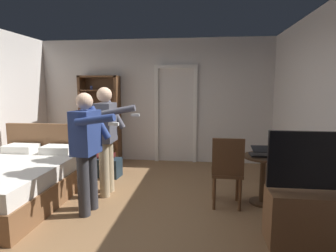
{
  "coord_description": "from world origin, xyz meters",
  "views": [
    {
      "loc": [
        1.04,
        -3.33,
        1.67
      ],
      "look_at": [
        0.58,
        0.43,
        1.12
      ],
      "focal_mm": 29.48,
      "sensor_mm": 36.0,
      "label": 1
    }
  ],
  "objects_px": {
    "bottle_on_table": "(276,151)",
    "person_blue_shirt": "(87,146)",
    "tv_flatscreen": "(315,211)",
    "laptop": "(262,153)",
    "suitcase_small": "(108,167)",
    "bed": "(14,181)",
    "wooden_chair": "(227,169)",
    "person_striped_shirt": "(106,134)",
    "suitcase_dark": "(100,165)",
    "side_table": "(263,172)",
    "bookshelf": "(101,116)"
  },
  "relations": [
    {
      "from": "tv_flatscreen",
      "to": "wooden_chair",
      "type": "distance_m",
      "value": 1.19
    },
    {
      "from": "bed",
      "to": "side_table",
      "type": "distance_m",
      "value": 3.59
    },
    {
      "from": "side_table",
      "to": "suitcase_dark",
      "type": "distance_m",
      "value": 2.99
    },
    {
      "from": "bottle_on_table",
      "to": "person_blue_shirt",
      "type": "bearing_deg",
      "value": -168.78
    },
    {
      "from": "tv_flatscreen",
      "to": "laptop",
      "type": "distance_m",
      "value": 1.11
    },
    {
      "from": "side_table",
      "to": "suitcase_dark",
      "type": "height_order",
      "value": "side_table"
    },
    {
      "from": "bookshelf",
      "to": "bottle_on_table",
      "type": "bearing_deg",
      "value": -32.01
    },
    {
      "from": "laptop",
      "to": "suitcase_small",
      "type": "relative_size",
      "value": 0.74
    },
    {
      "from": "bookshelf",
      "to": "bottle_on_table",
      "type": "height_order",
      "value": "bookshelf"
    },
    {
      "from": "side_table",
      "to": "wooden_chair",
      "type": "height_order",
      "value": "wooden_chair"
    },
    {
      "from": "person_blue_shirt",
      "to": "person_striped_shirt",
      "type": "bearing_deg",
      "value": 86.98
    },
    {
      "from": "bottle_on_table",
      "to": "suitcase_small",
      "type": "distance_m",
      "value": 2.96
    },
    {
      "from": "bed",
      "to": "person_blue_shirt",
      "type": "height_order",
      "value": "person_blue_shirt"
    },
    {
      "from": "person_blue_shirt",
      "to": "person_striped_shirt",
      "type": "relative_size",
      "value": 0.96
    },
    {
      "from": "wooden_chair",
      "to": "person_blue_shirt",
      "type": "height_order",
      "value": "person_blue_shirt"
    },
    {
      "from": "person_blue_shirt",
      "to": "bed",
      "type": "bearing_deg",
      "value": 169.87
    },
    {
      "from": "bookshelf",
      "to": "person_striped_shirt",
      "type": "relative_size",
      "value": 1.15
    },
    {
      "from": "tv_flatscreen",
      "to": "suitcase_small",
      "type": "xyz_separation_m",
      "value": [
        -2.9,
        1.91,
        -0.2
      ]
    },
    {
      "from": "bottle_on_table",
      "to": "person_blue_shirt",
      "type": "relative_size",
      "value": 0.14
    },
    {
      "from": "bookshelf",
      "to": "suitcase_small",
      "type": "bearing_deg",
      "value": -64.33
    },
    {
      "from": "bookshelf",
      "to": "suitcase_small",
      "type": "xyz_separation_m",
      "value": [
        0.51,
        -1.07,
        -0.85
      ]
    },
    {
      "from": "laptop",
      "to": "suitcase_dark",
      "type": "relative_size",
      "value": 0.58
    },
    {
      "from": "bed",
      "to": "side_table",
      "type": "relative_size",
      "value": 3.0
    },
    {
      "from": "tv_flatscreen",
      "to": "laptop",
      "type": "height_order",
      "value": "tv_flatscreen"
    },
    {
      "from": "bottle_on_table",
      "to": "person_striped_shirt",
      "type": "xyz_separation_m",
      "value": [
        -2.45,
        0.15,
        0.16
      ]
    },
    {
      "from": "side_table",
      "to": "wooden_chair",
      "type": "relative_size",
      "value": 0.71
    },
    {
      "from": "laptop",
      "to": "wooden_chair",
      "type": "bearing_deg",
      "value": -162.33
    },
    {
      "from": "bottle_on_table",
      "to": "wooden_chair",
      "type": "distance_m",
      "value": 0.72
    },
    {
      "from": "suitcase_dark",
      "to": "wooden_chair",
      "type": "bearing_deg",
      "value": -41.9
    },
    {
      "from": "laptop",
      "to": "bottle_on_table",
      "type": "bearing_deg",
      "value": -12.31
    },
    {
      "from": "bed",
      "to": "person_striped_shirt",
      "type": "xyz_separation_m",
      "value": [
        1.26,
        0.42,
        0.65
      ]
    },
    {
      "from": "bottle_on_table",
      "to": "suitcase_small",
      "type": "xyz_separation_m",
      "value": [
        -2.73,
        0.96,
        -0.62
      ]
    },
    {
      "from": "wooden_chair",
      "to": "suitcase_dark",
      "type": "xyz_separation_m",
      "value": [
        -2.28,
        1.2,
        -0.36
      ]
    },
    {
      "from": "side_table",
      "to": "wooden_chair",
      "type": "xyz_separation_m",
      "value": [
        -0.52,
        -0.2,
        0.08
      ]
    },
    {
      "from": "person_blue_shirt",
      "to": "bottle_on_table",
      "type": "bearing_deg",
      "value": 11.22
    },
    {
      "from": "tv_flatscreen",
      "to": "bottle_on_table",
      "type": "xyz_separation_m",
      "value": [
        -0.18,
        0.95,
        0.42
      ]
    },
    {
      "from": "suitcase_small",
      "to": "bottle_on_table",
      "type": "bearing_deg",
      "value": -12.56
    },
    {
      "from": "bed",
      "to": "laptop",
      "type": "relative_size",
      "value": 6.21
    },
    {
      "from": "bed",
      "to": "wooden_chair",
      "type": "distance_m",
      "value": 3.07
    },
    {
      "from": "bottle_on_table",
      "to": "bookshelf",
      "type": "bearing_deg",
      "value": 147.99
    },
    {
      "from": "tv_flatscreen",
      "to": "person_striped_shirt",
      "type": "bearing_deg",
      "value": 157.33
    },
    {
      "from": "bottle_on_table",
      "to": "suitcase_dark",
      "type": "bearing_deg",
      "value": 159.76
    },
    {
      "from": "bed",
      "to": "tv_flatscreen",
      "type": "bearing_deg",
      "value": -9.83
    },
    {
      "from": "person_striped_shirt",
      "to": "suitcase_dark",
      "type": "bearing_deg",
      "value": 117.53
    },
    {
      "from": "person_blue_shirt",
      "to": "side_table",
      "type": "bearing_deg",
      "value": 13.73
    },
    {
      "from": "bookshelf",
      "to": "side_table",
      "type": "relative_size",
      "value": 2.71
    },
    {
      "from": "bottle_on_table",
      "to": "bed",
      "type": "bearing_deg",
      "value": -175.78
    },
    {
      "from": "bottle_on_table",
      "to": "suitcase_dark",
      "type": "height_order",
      "value": "bottle_on_table"
    },
    {
      "from": "bottle_on_table",
      "to": "person_blue_shirt",
      "type": "xyz_separation_m",
      "value": [
        -2.49,
        -0.49,
        0.11
      ]
    },
    {
      "from": "suitcase_dark",
      "to": "suitcase_small",
      "type": "relative_size",
      "value": 1.27
    }
  ]
}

